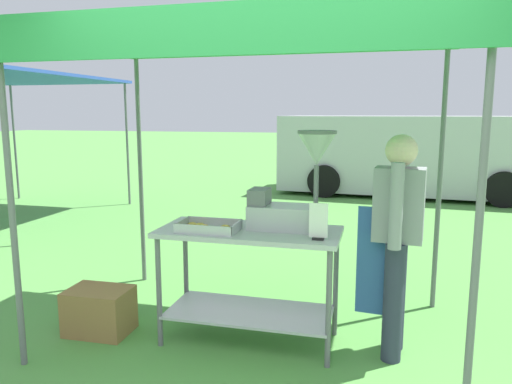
# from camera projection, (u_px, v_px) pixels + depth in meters

# --- Properties ---
(ground_plane) EXTENTS (70.00, 70.00, 0.00)m
(ground_plane) POSITION_uv_depth(u_px,v_px,m) (336.00, 219.00, 8.13)
(ground_plane) COLOR #519342
(stall_canopy) EXTENTS (3.10, 2.01, 2.34)m
(stall_canopy) POSITION_uv_depth(u_px,v_px,m) (253.00, 44.00, 3.53)
(stall_canopy) COLOR slate
(stall_canopy) RESTS_ON ground
(donut_cart) EXTENTS (1.37, 0.62, 0.89)m
(donut_cart) POSITION_uv_depth(u_px,v_px,m) (249.00, 261.00, 3.69)
(donut_cart) COLOR #B7B7BC
(donut_cart) RESTS_ON ground
(donut_tray) EXTENTS (0.44, 0.28, 0.07)m
(donut_tray) POSITION_uv_depth(u_px,v_px,m) (208.00, 228.00, 3.61)
(donut_tray) COLOR #B7B7BC
(donut_tray) RESTS_ON donut_cart
(donut_fryer) EXTENTS (0.64, 0.28, 0.74)m
(donut_fryer) POSITION_uv_depth(u_px,v_px,m) (295.00, 191.00, 3.61)
(donut_fryer) COLOR #B7B7BC
(donut_fryer) RESTS_ON donut_cart
(menu_sign) EXTENTS (0.13, 0.05, 0.26)m
(menu_sign) POSITION_uv_depth(u_px,v_px,m) (318.00, 224.00, 3.34)
(menu_sign) COLOR black
(menu_sign) RESTS_ON donut_cart
(vendor) EXTENTS (0.46, 0.54, 1.61)m
(vendor) POSITION_uv_depth(u_px,v_px,m) (397.00, 234.00, 3.44)
(vendor) COLOR #2D3347
(vendor) RESTS_ON ground
(supply_crate) EXTENTS (0.50, 0.36, 0.36)m
(supply_crate) POSITION_uv_depth(u_px,v_px,m) (99.00, 311.00, 3.90)
(supply_crate) COLOR olive
(supply_crate) RESTS_ON ground
(van_silver) EXTENTS (5.61, 2.41, 1.69)m
(van_silver) POSITION_uv_depth(u_px,v_px,m) (412.00, 154.00, 10.43)
(van_silver) COLOR #BCBCC1
(van_silver) RESTS_ON ground
(neighbour_tent) EXTENTS (2.75, 3.30, 2.35)m
(neighbour_tent) POSITION_uv_depth(u_px,v_px,m) (4.00, 80.00, 7.86)
(neighbour_tent) COLOR slate
(neighbour_tent) RESTS_ON ground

